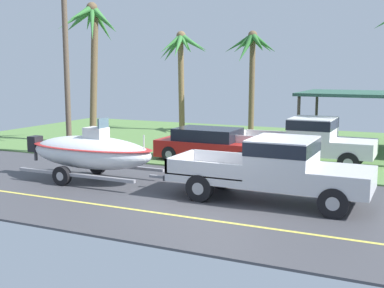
{
  "coord_description": "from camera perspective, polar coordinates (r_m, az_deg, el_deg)",
  "views": [
    {
      "loc": [
        5.23,
        -13.17,
        3.87
      ],
      "look_at": [
        -1.35,
        0.81,
        1.5
      ],
      "focal_mm": 46.88,
      "sensor_mm": 36.0,
      "label": 1
    }
  ],
  "objects": [
    {
      "name": "ground",
      "position": [
        22.52,
        11.39,
        -1.38
      ],
      "size": [
        36.0,
        22.0,
        0.11
      ],
      "color": "#424247"
    },
    {
      "name": "pickup_truck_towing",
      "position": [
        14.57,
        10.13,
        -2.59
      ],
      "size": [
        6.02,
        2.04,
        1.88
      ],
      "color": "silver",
      "rests_on": "ground"
    },
    {
      "name": "boat_on_trailer",
      "position": [
        17.5,
        -11.48,
        -0.89
      ],
      "size": [
        5.85,
        2.21,
        2.19
      ],
      "color": "gray",
      "rests_on": "ground"
    },
    {
      "name": "parked_pickup_background",
      "position": [
        20.27,
        13.45,
        0.51
      ],
      "size": [
        5.74,
        2.05,
        1.92
      ],
      "color": "silver",
      "rests_on": "ground"
    },
    {
      "name": "parked_sedan_far",
      "position": [
        20.73,
        2.22,
        -0.15
      ],
      "size": [
        4.59,
        1.93,
        1.38
      ],
      "color": "#B21E19",
      "rests_on": "ground"
    },
    {
      "name": "carport_awning",
      "position": [
        24.47,
        20.52,
        5.21
      ],
      "size": [
        6.89,
        4.5,
        2.74
      ],
      "color": "#4C4238",
      "rests_on": "ground"
    },
    {
      "name": "palm_tree_near_left",
      "position": [
        30.31,
        -1.23,
        10.16
      ],
      "size": [
        3.72,
        3.14,
        6.01
      ],
      "color": "brown",
      "rests_on": "ground"
    },
    {
      "name": "palm_tree_mid",
      "position": [
        25.89,
        -11.33,
        12.03
      ],
      "size": [
        3.24,
        3.27,
        7.04
      ],
      "color": "brown",
      "rests_on": "ground"
    },
    {
      "name": "palm_tree_far_right",
      "position": [
        29.18,
        6.83,
        10.21
      ],
      "size": [
        3.21,
        3.14,
        5.94
      ],
      "color": "brown",
      "rests_on": "ground"
    },
    {
      "name": "utility_pole",
      "position": [
        22.7,
        -14.13,
        9.53
      ],
      "size": [
        0.24,
        1.8,
        8.28
      ],
      "color": "brown",
      "rests_on": "ground"
    }
  ]
}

